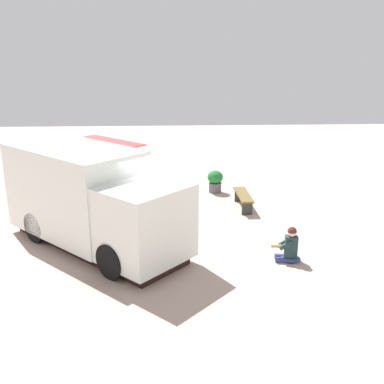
{
  "coord_description": "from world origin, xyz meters",
  "views": [
    {
      "loc": [
        -0.54,
        11.75,
        5.07
      ],
      "look_at": [
        -1.12,
        -0.35,
        1.25
      ],
      "focal_mm": 42.02,
      "sensor_mm": 36.0,
      "label": 1
    }
  ],
  "objects_px": {
    "person_customer": "(290,247)",
    "plaza_bench": "(243,197)",
    "planter_flowering_near": "(215,180)",
    "food_truck": "(92,201)"
  },
  "relations": [
    {
      "from": "person_customer",
      "to": "plaza_bench",
      "type": "xyz_separation_m",
      "value": [
        0.53,
        -4.04,
        -0.0
      ]
    },
    {
      "from": "person_customer",
      "to": "planter_flowering_near",
      "type": "height_order",
      "value": "person_customer"
    },
    {
      "from": "planter_flowering_near",
      "to": "plaza_bench",
      "type": "relative_size",
      "value": 0.49
    },
    {
      "from": "food_truck",
      "to": "person_customer",
      "type": "bearing_deg",
      "value": 166.24
    },
    {
      "from": "planter_flowering_near",
      "to": "plaza_bench",
      "type": "bearing_deg",
      "value": 113.45
    },
    {
      "from": "food_truck",
      "to": "planter_flowering_near",
      "type": "xyz_separation_m",
      "value": [
        -3.76,
        -4.59,
        -0.8
      ]
    },
    {
      "from": "person_customer",
      "to": "plaza_bench",
      "type": "distance_m",
      "value": 4.08
    },
    {
      "from": "person_customer",
      "to": "plaza_bench",
      "type": "height_order",
      "value": "person_customer"
    },
    {
      "from": "person_customer",
      "to": "food_truck",
      "type": "bearing_deg",
      "value": -13.76
    },
    {
      "from": "person_customer",
      "to": "plaza_bench",
      "type": "relative_size",
      "value": 0.54
    }
  ]
}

